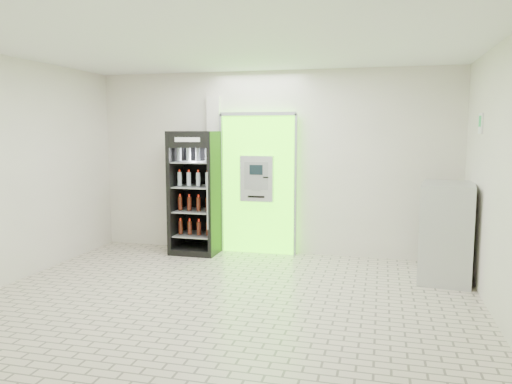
% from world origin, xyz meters
% --- Properties ---
extents(ground, '(6.00, 6.00, 0.00)m').
position_xyz_m(ground, '(0.00, 0.00, 0.00)').
color(ground, beige).
rests_on(ground, ground).
extents(room_shell, '(6.00, 6.00, 6.00)m').
position_xyz_m(room_shell, '(0.00, 0.00, 1.84)').
color(room_shell, silver).
rests_on(room_shell, ground).
extents(atm_assembly, '(1.30, 0.24, 2.33)m').
position_xyz_m(atm_assembly, '(-0.20, 2.41, 1.17)').
color(atm_assembly, '#4BE90D').
rests_on(atm_assembly, ground).
extents(pillar, '(0.22, 0.11, 2.60)m').
position_xyz_m(pillar, '(-0.98, 2.45, 1.30)').
color(pillar, silver).
rests_on(pillar, ground).
extents(beverage_cooler, '(0.76, 0.72, 2.02)m').
position_xyz_m(beverage_cooler, '(-1.20, 2.16, 0.97)').
color(beverage_cooler, black).
rests_on(beverage_cooler, ground).
extents(steel_cabinet, '(0.80, 1.08, 1.33)m').
position_xyz_m(steel_cabinet, '(2.66, 1.56, 0.66)').
color(steel_cabinet, '#B4B6BC').
rests_on(steel_cabinet, ground).
extents(exit_sign, '(0.02, 0.22, 0.26)m').
position_xyz_m(exit_sign, '(2.99, 1.40, 2.12)').
color(exit_sign, white).
rests_on(exit_sign, room_shell).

